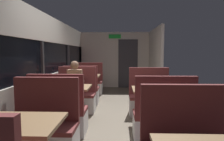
{
  "coord_description": "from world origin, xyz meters",
  "views": [
    {
      "loc": [
        0.17,
        -4.05,
        1.46
      ],
      "look_at": [
        0.01,
        0.63,
        1.03
      ],
      "focal_mm": 31.57,
      "sensor_mm": 36.0,
      "label": 1
    }
  ],
  "objects_px": {
    "dining_table_near_window": "(17,131)",
    "bench_rear_aisle_facing_end": "(163,121)",
    "bench_mid_window_facing_end": "(59,116)",
    "bench_mid_window_facing_entry": "(76,98)",
    "bench_near_window_facing_entry": "(44,133)",
    "bench_far_window_facing_entry": "(89,84)",
    "dining_table_far_window": "(86,78)",
    "bench_rear_aisle_facing_entry": "(149,101)",
    "bench_far_window_facing_end": "(82,92)",
    "seated_passenger": "(75,90)",
    "dining_table_mid_window": "(69,91)",
    "dining_table_rear_aisle": "(155,94)"
  },
  "relations": [
    {
      "from": "dining_table_near_window",
      "to": "bench_rear_aisle_facing_end",
      "type": "xyz_separation_m",
      "value": [
        1.79,
        1.23,
        -0.31
      ]
    },
    {
      "from": "bench_mid_window_facing_end",
      "to": "bench_mid_window_facing_entry",
      "type": "distance_m",
      "value": 1.4
    },
    {
      "from": "bench_near_window_facing_entry",
      "to": "bench_far_window_facing_entry",
      "type": "bearing_deg",
      "value": 90.0
    },
    {
      "from": "dining_table_far_window",
      "to": "bench_rear_aisle_facing_end",
      "type": "height_order",
      "value": "bench_rear_aisle_facing_end"
    },
    {
      "from": "dining_table_far_window",
      "to": "bench_rear_aisle_facing_entry",
      "type": "xyz_separation_m",
      "value": [
        1.79,
        -1.63,
        -0.31
      ]
    },
    {
      "from": "bench_far_window_facing_end",
      "to": "dining_table_near_window",
      "type": "bearing_deg",
      "value": -90.0
    },
    {
      "from": "bench_near_window_facing_entry",
      "to": "bench_rear_aisle_facing_end",
      "type": "xyz_separation_m",
      "value": [
        1.79,
        0.54,
        0.0
      ]
    },
    {
      "from": "bench_far_window_facing_entry",
      "to": "seated_passenger",
      "type": "height_order",
      "value": "seated_passenger"
    },
    {
      "from": "bench_near_window_facing_entry",
      "to": "dining_table_mid_window",
      "type": "height_order",
      "value": "bench_near_window_facing_entry"
    },
    {
      "from": "dining_table_near_window",
      "to": "bench_mid_window_facing_entry",
      "type": "xyz_separation_m",
      "value": [
        0.0,
        2.83,
        -0.31
      ]
    },
    {
      "from": "bench_far_window_facing_end",
      "to": "bench_far_window_facing_entry",
      "type": "xyz_separation_m",
      "value": [
        0.0,
        1.4,
        0.0
      ]
    },
    {
      "from": "dining_table_mid_window",
      "to": "bench_rear_aisle_facing_end",
      "type": "xyz_separation_m",
      "value": [
        1.79,
        -0.9,
        -0.31
      ]
    },
    {
      "from": "bench_mid_window_facing_entry",
      "to": "seated_passenger",
      "type": "relative_size",
      "value": 0.87
    },
    {
      "from": "dining_table_far_window",
      "to": "bench_rear_aisle_facing_end",
      "type": "relative_size",
      "value": 0.82
    },
    {
      "from": "bench_mid_window_facing_end",
      "to": "bench_far_window_facing_entry",
      "type": "bearing_deg",
      "value": 90.0
    },
    {
      "from": "bench_mid_window_facing_end",
      "to": "dining_table_mid_window",
      "type": "bearing_deg",
      "value": 90.0
    },
    {
      "from": "bench_rear_aisle_facing_end",
      "to": "bench_rear_aisle_facing_entry",
      "type": "distance_m",
      "value": 1.4
    },
    {
      "from": "bench_near_window_facing_entry",
      "to": "dining_table_far_window",
      "type": "relative_size",
      "value": 1.22
    },
    {
      "from": "dining_table_mid_window",
      "to": "bench_rear_aisle_facing_end",
      "type": "distance_m",
      "value": 2.03
    },
    {
      "from": "bench_mid_window_facing_end",
      "to": "bench_mid_window_facing_entry",
      "type": "relative_size",
      "value": 1.0
    },
    {
      "from": "bench_mid_window_facing_entry",
      "to": "seated_passenger",
      "type": "distance_m",
      "value": 0.22
    },
    {
      "from": "bench_near_window_facing_entry",
      "to": "bench_mid_window_facing_entry",
      "type": "relative_size",
      "value": 1.0
    },
    {
      "from": "bench_far_window_facing_entry",
      "to": "bench_rear_aisle_facing_end",
      "type": "xyz_separation_m",
      "value": [
        1.79,
        -3.73,
        0.0
      ]
    },
    {
      "from": "bench_near_window_facing_entry",
      "to": "dining_table_mid_window",
      "type": "distance_m",
      "value": 1.47
    },
    {
      "from": "dining_table_mid_window",
      "to": "bench_mid_window_facing_entry",
      "type": "bearing_deg",
      "value": 90.0
    },
    {
      "from": "bench_mid_window_facing_entry",
      "to": "bench_near_window_facing_entry",
      "type": "bearing_deg",
      "value": -90.0
    },
    {
      "from": "bench_near_window_facing_entry",
      "to": "dining_table_mid_window",
      "type": "xyz_separation_m",
      "value": [
        0.0,
        1.43,
        0.31
      ]
    },
    {
      "from": "dining_table_rear_aisle",
      "to": "bench_rear_aisle_facing_entry",
      "type": "xyz_separation_m",
      "value": [
        0.0,
        0.7,
        -0.31
      ]
    },
    {
      "from": "bench_rear_aisle_facing_end",
      "to": "seated_passenger",
      "type": "height_order",
      "value": "seated_passenger"
    },
    {
      "from": "bench_rear_aisle_facing_end",
      "to": "seated_passenger",
      "type": "bearing_deg",
      "value": 139.54
    },
    {
      "from": "bench_mid_window_facing_end",
      "to": "bench_near_window_facing_entry",
      "type": "bearing_deg",
      "value": -90.0
    },
    {
      "from": "bench_mid_window_facing_entry",
      "to": "bench_far_window_facing_end",
      "type": "bearing_deg",
      "value": 90.0
    },
    {
      "from": "bench_mid_window_facing_entry",
      "to": "dining_table_near_window",
      "type": "bearing_deg",
      "value": -90.0
    },
    {
      "from": "bench_mid_window_facing_end",
      "to": "bench_far_window_facing_end",
      "type": "relative_size",
      "value": 1.0
    },
    {
      "from": "bench_near_window_facing_entry",
      "to": "bench_rear_aisle_facing_entry",
      "type": "bearing_deg",
      "value": 47.21
    },
    {
      "from": "bench_mid_window_facing_end",
      "to": "bench_far_window_facing_entry",
      "type": "relative_size",
      "value": 1.0
    },
    {
      "from": "bench_far_window_facing_end",
      "to": "bench_rear_aisle_facing_end",
      "type": "xyz_separation_m",
      "value": [
        1.79,
        -2.33,
        0.0
      ]
    },
    {
      "from": "bench_mid_window_facing_entry",
      "to": "bench_rear_aisle_facing_end",
      "type": "bearing_deg",
      "value": -41.77
    },
    {
      "from": "bench_mid_window_facing_end",
      "to": "dining_table_near_window",
      "type": "bearing_deg",
      "value": -90.0
    },
    {
      "from": "bench_far_window_facing_entry",
      "to": "bench_rear_aisle_facing_end",
      "type": "relative_size",
      "value": 1.0
    },
    {
      "from": "bench_far_window_facing_end",
      "to": "bench_rear_aisle_facing_end",
      "type": "bearing_deg",
      "value": -52.51
    },
    {
      "from": "bench_far_window_facing_entry",
      "to": "seated_passenger",
      "type": "xyz_separation_m",
      "value": [
        0.0,
        -2.21,
        0.21
      ]
    },
    {
      "from": "dining_table_far_window",
      "to": "bench_far_window_facing_end",
      "type": "relative_size",
      "value": 0.82
    },
    {
      "from": "bench_far_window_facing_end",
      "to": "bench_mid_window_facing_entry",
      "type": "bearing_deg",
      "value": -90.0
    },
    {
      "from": "bench_far_window_facing_entry",
      "to": "seated_passenger",
      "type": "relative_size",
      "value": 0.87
    },
    {
      "from": "dining_table_far_window",
      "to": "bench_rear_aisle_facing_entry",
      "type": "height_order",
      "value": "bench_rear_aisle_facing_entry"
    },
    {
      "from": "dining_table_mid_window",
      "to": "bench_mid_window_facing_entry",
      "type": "relative_size",
      "value": 0.82
    },
    {
      "from": "dining_table_mid_window",
      "to": "bench_far_window_facing_end",
      "type": "bearing_deg",
      "value": 90.0
    },
    {
      "from": "bench_mid_window_facing_entry",
      "to": "dining_table_mid_window",
      "type": "bearing_deg",
      "value": -90.0
    },
    {
      "from": "bench_far_window_facing_entry",
      "to": "dining_table_mid_window",
      "type": "bearing_deg",
      "value": -90.0
    }
  ]
}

